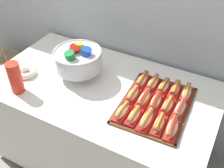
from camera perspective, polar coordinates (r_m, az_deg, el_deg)
The scene contains 22 objects.
ground_plane at distance 2.39m, azimuth -1.73°, elevation -14.40°, with size 10.00×10.00×0.00m, color gray.
buffet_table at distance 2.08m, azimuth -1.93°, elevation -7.95°, with size 1.54×0.87×0.74m.
floor_vase at distance 2.89m, azimuth -20.94°, elevation 0.45°, with size 0.54×0.54×1.02m.
serving_tray at distance 1.71m, azimuth 8.91°, elevation -4.43°, with size 0.43×0.54×0.01m.
hot_dog_0 at distance 1.61m, azimuth 2.09°, elevation -5.75°, with size 0.06×0.16×0.06m.
hot_dog_1 at distance 1.60m, azimuth 4.56°, elevation -6.60°, with size 0.06×0.15×0.06m.
hot_dog_2 at distance 1.58m, azimuth 7.11°, elevation -7.38°, with size 0.07×0.18×0.06m.
hot_dog_3 at distance 1.57m, azimuth 9.72°, elevation -8.13°, with size 0.07×0.16×0.06m.
hot_dog_4 at distance 1.56m, azimuth 12.36°, elevation -8.91°, with size 0.08×0.18×0.06m.
hot_dog_5 at distance 1.73m, azimuth 4.31°, elevation -2.25°, with size 0.07×0.16×0.06m.
hot_dog_6 at distance 1.71m, azimuth 6.63°, elevation -3.00°, with size 0.07×0.17×0.06m.
hot_dog_7 at distance 1.69m, azimuth 9.02°, elevation -3.67°, with size 0.08×0.17×0.06m.
hot_dog_8 at distance 1.68m, azimuth 11.43°, elevation -4.43°, with size 0.06×0.17×0.06m.
hot_dog_9 at distance 1.67m, azimuth 13.89°, elevation -5.09°, with size 0.06×0.18×0.06m.
hot_dog_10 at distance 1.85m, azimuth 6.24°, elevation 0.80°, with size 0.07×0.18×0.06m.
hot_dog_11 at distance 1.83m, azimuth 8.43°, elevation 0.15°, with size 0.07×0.17×0.06m.
hot_dog_12 at distance 1.82m, azimuth 10.65°, elevation -0.53°, with size 0.07×0.16×0.06m.
hot_dog_13 at distance 1.81m, azimuth 12.92°, elevation -1.08°, with size 0.07×0.15×0.06m.
hot_dog_14 at distance 1.80m, azimuth 15.20°, elevation -1.78°, with size 0.08×0.17×0.06m.
punch_bowl at distance 1.87m, azimuth -7.07°, elevation 5.13°, with size 0.33×0.33×0.25m.
cup_stack at distance 1.84m, azimuth -19.41°, elevation 1.22°, with size 0.09×0.09×0.22m.
donut at distance 2.02m, azimuth -17.31°, elevation 2.28°, with size 0.14×0.14×0.04m.
Camera 1 is at (0.74, -1.22, 1.91)m, focal length 44.12 mm.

